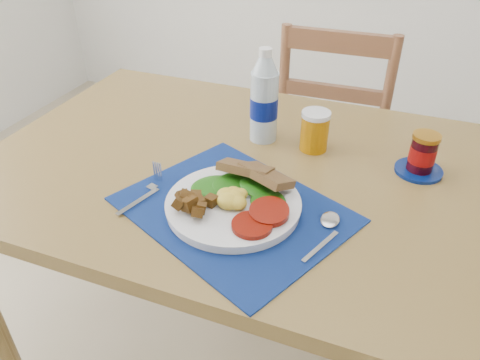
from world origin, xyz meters
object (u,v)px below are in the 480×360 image
Objects in this scene: juice_glass at (315,132)px; jam_on_saucer at (422,156)px; water_bottle at (264,101)px; chair_far at (335,115)px; breakfast_plate at (230,202)px.

jam_on_saucer reaches higher than juice_glass.
juice_glass is at bearing -1.95° from water_bottle.
water_bottle is 0.42m from jam_on_saucer.
jam_on_saucer is at bearing -3.65° from juice_glass.
jam_on_saucer is (0.27, -0.02, -0.00)m from juice_glass.
jam_on_saucer is at bearing 115.71° from chair_far.
jam_on_saucer is (0.37, 0.31, 0.02)m from breakfast_plate.
breakfast_plate is 2.53× the size of jam_on_saucer.
chair_far is at bearing 95.75° from breakfast_plate.
water_bottle is (-0.04, 0.33, 0.09)m from breakfast_plate.
water_bottle is (-0.10, -0.58, 0.29)m from chair_far.
water_bottle is 0.15m from juice_glass.
breakfast_plate is at bearing -107.55° from juice_glass.
chair_far is 3.91× the size of breakfast_plate.
chair_far reaches higher than breakfast_plate.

